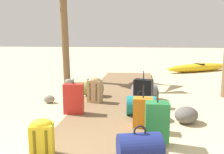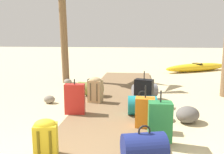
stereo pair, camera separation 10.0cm
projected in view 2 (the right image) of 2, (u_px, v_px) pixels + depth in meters
ground_plane at (117, 111)px, 5.42m from camera, size 60.00×60.00×0.00m
boardwalk at (120, 99)px, 6.26m from camera, size 1.85×8.59×0.08m
suitcase_red at (75, 99)px, 4.93m from camera, size 0.42×0.23×0.72m
suitcase_black at (144, 91)px, 5.73m from camera, size 0.48×0.34×0.77m
suitcase_orange at (145, 112)px, 4.23m from camera, size 0.34×0.25×0.74m
duffel_bag_teal at (142, 105)px, 4.88m from camera, size 0.60×0.42×0.50m
backpack_yellow at (46, 137)px, 3.16m from camera, size 0.34×0.29×0.52m
duffel_bag_navy at (144, 148)px, 3.02m from camera, size 0.63×0.52×0.50m
backpack_tan at (95, 89)px, 5.79m from camera, size 0.36×0.29×0.62m
duffel_bag_grey at (145, 90)px, 6.32m from camera, size 0.71×0.52×0.45m
duffel_bag_olive at (90, 89)px, 6.46m from camera, size 0.73×0.49×0.47m
suitcase_green at (160, 121)px, 3.65m from camera, size 0.36×0.25×0.79m
kayak at (197, 67)px, 11.44m from camera, size 3.43×2.40×0.39m
rock_right_near at (188, 115)px, 4.66m from camera, size 0.64×0.65×0.32m
rock_left_far at (68, 81)px, 8.44m from camera, size 0.32×0.31×0.18m
rock_left_near at (67, 81)px, 8.59m from camera, size 0.32×0.29×0.16m
rock_left_mid at (49, 99)px, 6.01m from camera, size 0.29×0.22×0.20m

